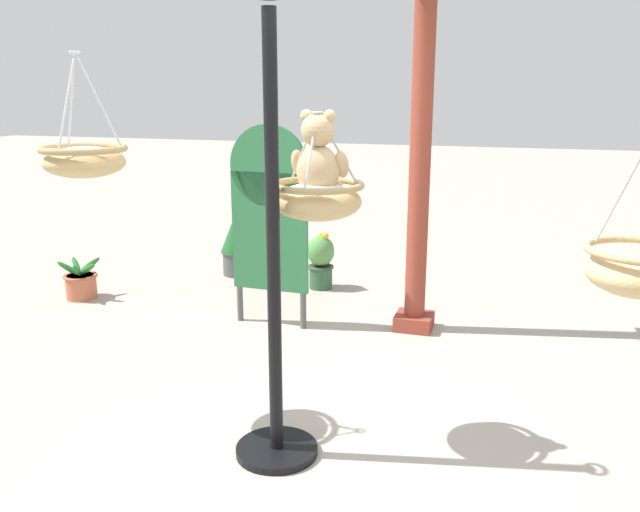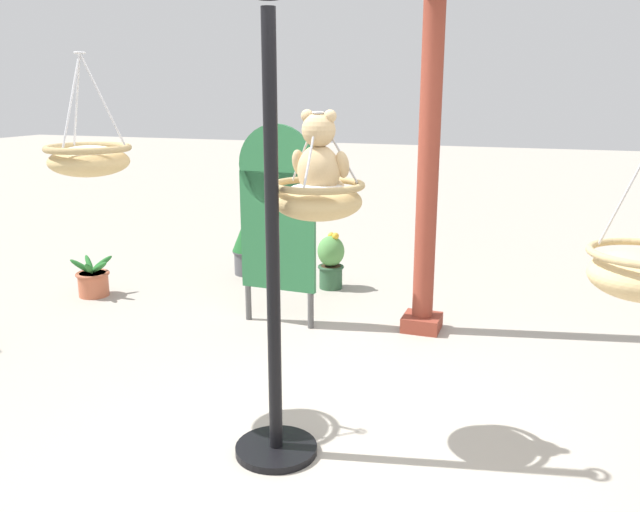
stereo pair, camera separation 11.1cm
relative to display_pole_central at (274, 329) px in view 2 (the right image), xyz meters
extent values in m
plane|color=#A8A093|center=(0.21, 0.13, -0.70)|extent=(40.00, 40.00, 0.00)
cylinder|color=black|center=(0.00, 0.00, 0.43)|extent=(0.07, 0.07, 2.26)
cylinder|color=black|center=(0.00, 0.00, -0.68)|extent=(0.44, 0.44, 0.04)
ellipsoid|color=tan|center=(0.15, 0.25, 0.63)|extent=(0.46, 0.46, 0.19)
torus|color=tan|center=(0.15, 0.25, 0.71)|extent=(0.48, 0.48, 0.04)
ellipsoid|color=silver|center=(0.15, 0.25, 0.65)|extent=(0.40, 0.40, 0.16)
cylinder|color=#B7B7BC|center=(0.24, 0.30, 0.90)|extent=(0.20, 0.12, 0.37)
cylinder|color=#B7B7BC|center=(0.06, 0.30, 0.90)|extent=(0.20, 0.12, 0.37)
cylinder|color=#B7B7BC|center=(0.15, 0.14, 0.90)|extent=(0.01, 0.22, 0.37)
torus|color=#B7B7BC|center=(0.15, 0.25, 1.08)|extent=(0.06, 0.06, 0.01)
ellipsoid|color=tan|center=(0.15, 0.26, 0.79)|extent=(0.22, 0.19, 0.26)
sphere|color=tan|center=(0.15, 0.26, 0.99)|extent=(0.21, 0.21, 0.17)
ellipsoid|color=#D9B683|center=(0.15, 0.32, 0.98)|extent=(0.09, 0.08, 0.06)
sphere|color=black|center=(0.15, 0.35, 0.98)|extent=(0.02, 0.02, 0.02)
sphere|color=tan|center=(0.09, 0.26, 1.06)|extent=(0.06, 0.06, 0.06)
sphere|color=tan|center=(0.21, 0.26, 1.06)|extent=(0.06, 0.06, 0.06)
ellipsoid|color=tan|center=(0.03, 0.29, 0.82)|extent=(0.07, 0.13, 0.17)
ellipsoid|color=tan|center=(0.27, 0.29, 0.82)|extent=(0.07, 0.13, 0.17)
ellipsoid|color=tan|center=(0.09, 0.35, 0.69)|extent=(0.08, 0.15, 0.08)
ellipsoid|color=tan|center=(0.21, 0.35, 0.69)|extent=(0.08, 0.15, 0.08)
ellipsoid|color=tan|center=(-1.10, 0.05, 0.81)|extent=(0.43, 0.43, 0.16)
torus|color=tan|center=(-1.10, 0.05, 0.88)|extent=(0.46, 0.46, 0.04)
ellipsoid|color=silver|center=(-1.10, 0.05, 0.83)|extent=(0.38, 0.38, 0.13)
cylinder|color=#B7B7BC|center=(-1.01, 0.10, 1.13)|extent=(0.19, 0.12, 0.50)
cylinder|color=#B7B7BC|center=(-1.18, 0.10, 1.13)|extent=(0.19, 0.12, 0.50)
cylinder|color=#B7B7BC|center=(-1.10, -0.05, 1.13)|extent=(0.01, 0.21, 0.50)
torus|color=#B7B7BC|center=(-1.10, 0.05, 1.37)|extent=(0.06, 0.06, 0.01)
cylinder|color=#B7B7BC|center=(1.62, 0.46, 0.75)|extent=(0.22, 0.13, 0.60)
cylinder|color=brown|center=(0.39, 2.10, 0.63)|extent=(0.16, 0.16, 2.67)
cube|color=brown|center=(0.39, 2.10, -0.64)|extent=(0.30, 0.30, 0.12)
cylinder|color=#BC6042|center=(-2.71, 1.96, -0.59)|extent=(0.28, 0.28, 0.22)
torus|color=#A9573B|center=(-2.71, 1.96, -0.49)|extent=(0.31, 0.31, 0.03)
cylinder|color=#382819|center=(-2.71, 1.96, -0.49)|extent=(0.24, 0.24, 0.03)
ellipsoid|color=#28702D|center=(-2.61, 1.94, -0.41)|extent=(0.23, 0.09, 0.16)
ellipsoid|color=#28702D|center=(-2.67, 2.06, -0.41)|extent=(0.14, 0.23, 0.14)
ellipsoid|color=#28702D|center=(-2.79, 2.02, -0.41)|extent=(0.21, 0.17, 0.17)
ellipsoid|color=#28702D|center=(-2.80, 1.92, -0.41)|extent=(0.22, 0.14, 0.17)
ellipsoid|color=#28702D|center=(-2.67, 1.87, -0.42)|extent=(0.13, 0.22, 0.18)
cylinder|color=#4C4C51|center=(-1.65, 3.14, -0.58)|extent=(0.32, 0.32, 0.25)
torus|color=#444449|center=(-1.65, 3.14, -0.46)|extent=(0.36, 0.36, 0.03)
cylinder|color=#382819|center=(-1.65, 3.14, -0.47)|extent=(0.28, 0.28, 0.03)
cone|color=#1E5B28|center=(-1.65, 3.14, -0.23)|extent=(0.35, 0.35, 0.43)
cylinder|color=#2D5638|center=(-0.68, 2.94, -0.59)|extent=(0.22, 0.22, 0.22)
torus|color=#294E32|center=(-0.68, 2.94, -0.49)|extent=(0.26, 0.26, 0.03)
cylinder|color=#382819|center=(-0.68, 2.94, -0.49)|extent=(0.20, 0.20, 0.03)
ellipsoid|color=#56934C|center=(-0.68, 2.94, -0.33)|extent=(0.26, 0.26, 0.30)
sphere|color=gold|center=(-0.62, 2.92, -0.17)|extent=(0.07, 0.07, 0.07)
sphere|color=gold|center=(-0.69, 3.00, -0.19)|extent=(0.07, 0.07, 0.07)
cube|color=#286B3D|center=(-0.76, 1.84, 0.08)|extent=(0.65, 0.06, 0.96)
cylinder|color=#286B3D|center=(-0.76, 1.84, 0.61)|extent=(0.65, 0.06, 0.65)
cylinder|color=#4C4C4C|center=(-1.05, 1.85, -0.55)|extent=(0.05, 0.05, 0.30)
cylinder|color=#4C4C4C|center=(-0.48, 1.83, -0.55)|extent=(0.05, 0.05, 0.30)
camera|label=1|loc=(1.16, -2.91, 1.19)|focal=36.54mm
camera|label=2|loc=(1.26, -2.87, 1.19)|focal=36.54mm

